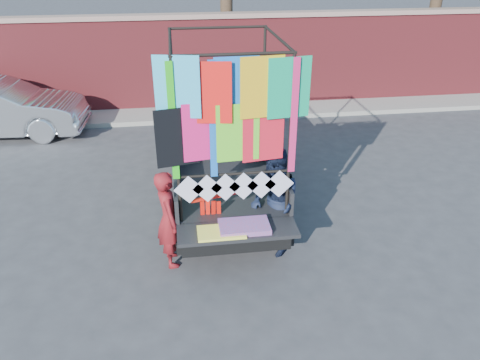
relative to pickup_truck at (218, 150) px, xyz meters
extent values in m
plane|color=#38383A|center=(-0.12, -2.06, -0.79)|extent=(90.00, 90.00, 0.00)
cube|color=maroon|center=(-0.12, 4.94, 0.46)|extent=(30.00, 0.35, 2.50)
cube|color=gray|center=(-0.12, 4.94, 1.76)|extent=(30.00, 0.45, 0.12)
cube|color=gray|center=(-0.12, 4.24, -0.73)|extent=(30.00, 1.20, 0.12)
cylinder|color=#38281C|center=(0.88, 6.14, 1.94)|extent=(0.36, 0.36, 5.46)
cylinder|color=#38281C|center=(7.38, 6.14, 1.48)|extent=(0.36, 0.36, 4.55)
cylinder|color=black|center=(-0.73, 0.56, -0.48)|extent=(0.21, 0.62, 0.62)
cylinder|color=black|center=(-0.73, -1.96, -0.48)|extent=(0.21, 0.62, 0.62)
cylinder|color=black|center=(0.73, 0.56, -0.48)|extent=(0.21, 0.62, 0.62)
cylinder|color=black|center=(0.73, -1.96, -0.48)|extent=(0.21, 0.62, 0.62)
cube|color=black|center=(0.00, -0.75, -0.33)|extent=(1.59, 3.93, 0.28)
cube|color=black|center=(0.00, -1.45, -0.06)|extent=(1.68, 2.15, 0.09)
cube|color=black|center=(-0.82, -1.45, 0.14)|extent=(0.06, 2.15, 0.42)
cube|color=black|center=(0.82, -1.45, 0.14)|extent=(0.06, 2.15, 0.42)
cube|color=black|center=(0.00, -0.39, 0.14)|extent=(1.68, 0.06, 0.42)
cube|color=black|center=(0.00, 0.52, 0.19)|extent=(1.68, 1.50, 1.17)
cube|color=#8C9EAD|center=(0.00, 0.09, 0.56)|extent=(1.50, 0.06, 0.51)
cube|color=#8C9EAD|center=(0.00, 1.22, 0.38)|extent=(1.50, 0.09, 0.65)
cube|color=black|center=(0.00, 1.54, -0.04)|extent=(1.64, 0.84, 0.51)
cube|color=black|center=(0.00, -2.76, -0.04)|extent=(1.68, 0.51, 0.06)
cube|color=black|center=(0.00, -2.54, -0.40)|extent=(1.73, 0.14, 0.17)
cylinder|color=black|center=(-0.77, -2.43, 1.15)|extent=(0.05, 0.05, 2.34)
cylinder|color=black|center=(-0.77, -0.47, 1.15)|extent=(0.05, 0.05, 2.34)
cylinder|color=black|center=(0.77, -2.43, 1.15)|extent=(0.05, 0.05, 2.34)
cylinder|color=black|center=(0.77, -0.47, 1.15)|extent=(0.05, 0.05, 2.34)
cylinder|color=black|center=(0.00, -2.43, 2.32)|extent=(1.59, 0.04, 0.04)
cylinder|color=black|center=(0.00, -0.47, 2.32)|extent=(1.59, 0.04, 0.04)
cylinder|color=black|center=(-0.77, -1.45, 2.32)|extent=(0.04, 2.01, 0.04)
cylinder|color=black|center=(0.77, -1.45, 2.32)|extent=(0.04, 2.01, 0.04)
cylinder|color=black|center=(0.00, -2.43, 0.68)|extent=(1.59, 0.04, 0.04)
cube|color=#30B5E7|center=(-0.70, -2.45, 1.90)|extent=(0.58, 0.01, 0.79)
cube|color=red|center=(-0.35, -2.49, 1.90)|extent=(0.58, 0.01, 0.79)
cube|color=blue|center=(0.00, -2.45, 1.90)|extent=(0.58, 0.01, 0.79)
cube|color=gold|center=(0.35, -2.49, 1.90)|extent=(0.58, 0.01, 0.79)
cube|color=#0BA56D|center=(0.70, -2.45, 1.90)|extent=(0.58, 0.01, 0.79)
cube|color=black|center=(-0.70, -2.49, 1.29)|extent=(0.58, 0.01, 0.79)
cube|color=#F91B73|center=(-0.35, -2.45, 1.29)|extent=(0.58, 0.01, 0.79)
cube|color=#61E227|center=(0.00, -2.49, 1.29)|extent=(0.58, 0.01, 0.79)
cube|color=red|center=(0.35, -2.45, 1.29)|extent=(0.58, 0.01, 0.79)
cube|color=#21BC17|center=(-0.79, -2.47, 1.48)|extent=(0.09, 0.01, 1.59)
cube|color=#CA215D|center=(0.80, -2.47, 1.48)|extent=(0.09, 0.01, 1.59)
cube|color=blue|center=(-0.28, -2.47, 1.48)|extent=(0.09, 0.01, 1.59)
cube|color=silver|center=(-0.64, -2.46, 0.50)|extent=(0.42, 0.01, 0.42)
cube|color=silver|center=(-0.38, -2.46, 0.50)|extent=(0.42, 0.01, 0.42)
cube|color=silver|center=(-0.13, -2.46, 0.50)|extent=(0.42, 0.01, 0.42)
cube|color=silver|center=(0.13, -2.46, 0.50)|extent=(0.42, 0.01, 0.42)
cube|color=silver|center=(0.38, -2.46, 0.50)|extent=(0.42, 0.01, 0.42)
cube|color=silver|center=(0.64, -2.46, 0.50)|extent=(0.42, 0.01, 0.42)
cube|color=#EF3551|center=(0.09, -2.76, 0.02)|extent=(0.70, 0.42, 0.07)
cube|color=#FFFA50|center=(-0.23, -2.82, 0.00)|extent=(0.65, 0.37, 0.04)
imported|color=maroon|center=(-0.94, -2.32, -0.04)|extent=(0.45, 0.60, 1.51)
imported|color=#131B31|center=(0.63, -2.23, 0.06)|extent=(0.85, 0.98, 1.71)
cube|color=red|center=(-0.16, -2.28, 0.28)|extent=(0.93, 0.28, 0.04)
cube|color=red|center=(-0.45, -2.30, -0.02)|extent=(0.06, 0.02, 0.55)
cube|color=red|center=(-0.37, -2.30, -0.04)|extent=(0.06, 0.02, 0.55)
cube|color=red|center=(-0.29, -2.30, -0.06)|extent=(0.06, 0.02, 0.55)
cube|color=red|center=(-0.22, -2.30, -0.08)|extent=(0.06, 0.02, 0.55)
camera|label=1|loc=(-0.72, -8.17, 3.57)|focal=35.00mm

